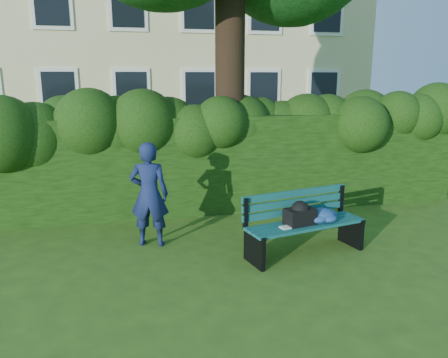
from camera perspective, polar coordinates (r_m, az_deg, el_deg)
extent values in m
plane|color=#33571C|center=(6.50, 1.17, -9.38)|extent=(80.00, 80.00, 0.00)
cube|color=white|center=(15.96, -20.75, 10.55)|extent=(1.30, 0.08, 1.60)
cube|color=black|center=(15.92, -20.77, 10.55)|extent=(1.05, 0.04, 1.35)
cube|color=white|center=(15.82, -11.97, 11.09)|extent=(1.30, 0.08, 1.60)
cube|color=black|center=(15.78, -11.96, 11.09)|extent=(1.05, 0.04, 1.35)
cube|color=white|center=(16.03, -3.19, 11.37)|extent=(1.30, 0.08, 1.60)
cube|color=black|center=(15.99, -3.17, 11.37)|extent=(1.05, 0.04, 1.35)
cube|color=white|center=(16.60, 5.17, 11.40)|extent=(1.30, 0.08, 1.60)
cube|color=black|center=(16.56, 5.22, 11.39)|extent=(1.05, 0.04, 1.35)
cube|color=white|center=(17.48, 12.84, 11.22)|extent=(1.30, 0.08, 1.60)
cube|color=black|center=(17.44, 12.90, 11.21)|extent=(1.05, 0.04, 1.35)
cube|color=white|center=(16.12, -21.61, 20.52)|extent=(1.30, 0.08, 1.60)
cube|color=black|center=(16.08, -21.63, 20.54)|extent=(1.05, 0.04, 1.35)
cube|color=white|center=(15.98, -12.47, 21.17)|extent=(1.30, 0.08, 1.60)
cube|color=black|center=(15.94, -12.47, 21.19)|extent=(1.05, 0.04, 1.35)
cube|color=white|center=(16.19, -3.33, 21.33)|extent=(1.30, 0.08, 1.60)
cube|color=black|center=(16.15, -3.30, 21.35)|extent=(1.05, 0.04, 1.35)
cube|color=white|center=(16.75, 5.38, 21.02)|extent=(1.30, 0.08, 1.60)
cube|color=black|center=(16.71, 5.43, 21.03)|extent=(1.05, 0.04, 1.35)
cube|color=white|center=(17.62, 13.33, 20.34)|extent=(1.30, 0.08, 1.60)
cube|color=black|center=(17.59, 13.39, 20.36)|extent=(1.05, 0.04, 1.35)
cube|color=black|center=(8.31, -2.41, 2.11)|extent=(10.00, 1.00, 1.80)
cylinder|color=black|center=(8.23, 0.78, 14.83)|extent=(0.54, 0.54, 5.46)
cube|color=#0E4546|center=(6.20, 11.64, -6.34)|extent=(1.75, 0.50, 0.04)
cube|color=#0E4546|center=(6.29, 10.98, -6.02)|extent=(1.75, 0.50, 0.04)
cube|color=#0E4546|center=(6.38, 10.34, -5.71)|extent=(1.75, 0.50, 0.04)
cube|color=#0E4546|center=(6.47, 9.71, -5.41)|extent=(1.75, 0.50, 0.04)
cube|color=#0E4546|center=(6.49, 9.35, -4.13)|extent=(1.74, 0.43, 0.10)
cube|color=#0E4546|center=(6.46, 9.34, -3.00)|extent=(1.74, 0.43, 0.10)
cube|color=#0E4546|center=(6.44, 9.33, -1.87)|extent=(1.74, 0.43, 0.10)
cube|color=black|center=(5.98, 3.98, -9.17)|extent=(0.17, 0.50, 0.44)
cube|color=black|center=(6.05, 2.83, -4.56)|extent=(0.07, 0.07, 0.45)
cube|color=black|center=(5.86, 4.26, -7.34)|extent=(0.15, 0.42, 0.05)
cube|color=black|center=(6.91, 16.22, -6.55)|extent=(0.17, 0.50, 0.44)
cube|color=black|center=(6.97, 15.04, -2.60)|extent=(0.07, 0.07, 0.45)
cube|color=black|center=(6.81, 16.62, -4.93)|extent=(0.15, 0.42, 0.05)
cube|color=white|center=(6.09, 8.22, -6.25)|extent=(0.20, 0.17, 0.02)
cube|color=black|center=(6.23, 9.88, -4.85)|extent=(0.47, 0.34, 0.23)
imported|color=#16224E|center=(6.58, -9.75, -2.00)|extent=(0.65, 0.51, 1.58)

